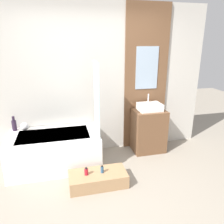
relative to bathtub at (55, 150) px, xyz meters
name	(u,v)px	position (x,y,z in m)	size (l,w,h in m)	color
ground_plane	(113,206)	(0.69, -1.13, -0.28)	(12.00, 12.00, 0.00)	gray
wall_tiled_back	(91,82)	(0.69, 0.45, 1.02)	(4.20, 0.06, 2.60)	beige
wall_wood_accent	(146,79)	(1.69, 0.40, 1.03)	(0.81, 0.04, 2.60)	brown
bathtub	(55,150)	(0.00, 0.00, 0.00)	(1.41, 0.80, 0.56)	white
glass_shower_screen	(97,99)	(0.68, -0.16, 0.85)	(0.01, 0.44, 1.14)	silver
wooden_step_bench	(98,179)	(0.59, -0.67, -0.19)	(0.81, 0.39, 0.19)	#A87F56
vanity_cabinet	(148,131)	(1.69, 0.16, 0.11)	(0.58, 0.44, 0.79)	brown
sink	(150,107)	(1.69, 0.16, 0.57)	(0.41, 0.31, 0.28)	white
vase_tall_dark	(14,125)	(-0.62, 0.31, 0.38)	(0.07, 0.07, 0.25)	#2D1E33
vase_round_light	(25,127)	(-0.46, 0.28, 0.35)	(0.13, 0.13, 0.13)	white
bottle_soap_primary	(86,172)	(0.42, -0.67, -0.04)	(0.05, 0.05, 0.11)	#B21928
bottle_soap_secondary	(102,169)	(0.65, -0.67, -0.04)	(0.05, 0.05, 0.11)	#2D567A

